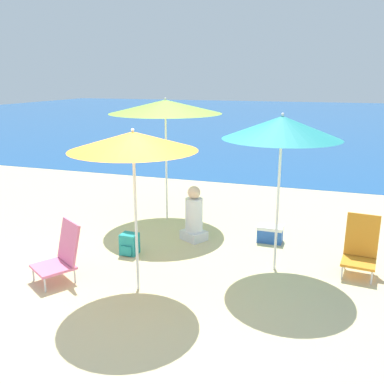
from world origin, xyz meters
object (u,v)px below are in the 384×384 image
beach_chair_pink (61,254)px  beach_umbrella_teal (282,128)px  beach_umbrella_orange (133,141)px  beach_chair_orange (361,247)px  beach_umbrella_lime (165,107)px  person_seated_near (194,217)px  cooler_box (270,234)px  backpack_teal (129,244)px

beach_chair_pink → beach_umbrella_teal: bearing=57.0°
beach_umbrella_orange → beach_umbrella_teal: size_ratio=0.94×
beach_chair_orange → beach_umbrella_orange: bearing=-146.1°
beach_umbrella_lime → person_seated_near: bearing=-46.7°
beach_chair_pink → person_seated_near: size_ratio=0.85×
beach_umbrella_orange → person_seated_near: (0.14, 1.90, -1.54)m
beach_chair_orange → person_seated_near: (-2.61, 0.47, 0.01)m
beach_chair_orange → cooler_box: bearing=156.3°
beach_umbrella_teal → beach_chair_orange: beach_umbrella_teal is taller
person_seated_near → beach_umbrella_lime: bearing=73.9°
beach_chair_orange → cooler_box: beach_chair_orange is taller
beach_umbrella_teal → beach_chair_pink: bearing=-155.0°
beach_umbrella_orange → backpack_teal: beach_umbrella_orange is taller
beach_chair_orange → person_seated_near: person_seated_near is taller
backpack_teal → beach_chair_orange: bearing=7.4°
beach_chair_pink → person_seated_near: person_seated_near is taller
beach_umbrella_teal → beach_chair_pink: (-2.70, -1.26, -1.66)m
person_seated_near → cooler_box: 1.31m
beach_umbrella_lime → backpack_teal: beach_umbrella_lime is taller
beach_umbrella_lime → beach_chair_pink: size_ratio=2.91×
beach_chair_pink → beach_chair_orange: beach_chair_orange is taller
beach_umbrella_orange → cooler_box: bearing=58.1°
beach_chair_pink → beach_umbrella_orange: bearing=35.8°
beach_umbrella_teal → person_seated_near: size_ratio=2.37×
beach_umbrella_lime → beach_umbrella_orange: 2.91m
backpack_teal → beach_umbrella_lime: bearing=93.0°
beach_chair_orange → cooler_box: size_ratio=1.99×
person_seated_near → beach_chair_orange: bearing=-69.6°
beach_chair_pink → beach_chair_orange: (3.85, 1.50, 0.02)m
beach_umbrella_orange → beach_chair_orange: beach_umbrella_orange is taller
beach_chair_pink → person_seated_near: (1.24, 1.97, 0.03)m
person_seated_near → cooler_box: person_seated_near is taller
beach_umbrella_orange → beach_chair_pink: beach_umbrella_orange is taller
person_seated_near → cooler_box: (1.24, 0.33, -0.26)m
beach_umbrella_teal → beach_chair_pink: size_ratio=2.79×
beach_chair_orange → beach_umbrella_lime: bearing=164.7°
beach_umbrella_lime → beach_chair_orange: (3.47, -1.38, -1.77)m
beach_umbrella_orange → cooler_box: 3.18m
beach_umbrella_lime → beach_chair_orange: bearing=-21.7°
beach_umbrella_lime → backpack_teal: (0.10, -1.82, -1.99)m
beach_chair_pink → person_seated_near: 2.33m
person_seated_near → cooler_box: bearing=-44.8°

